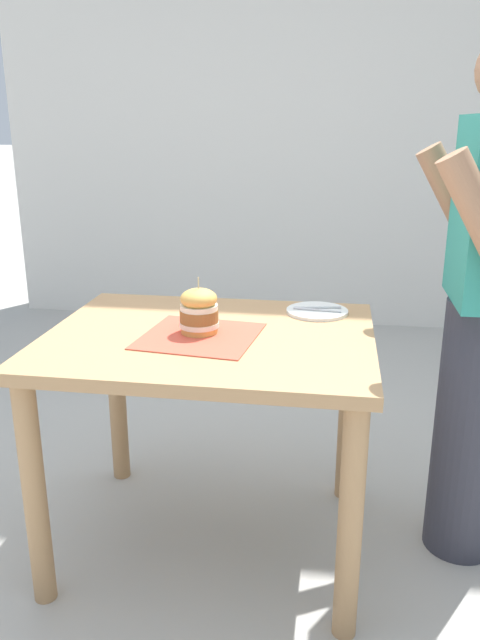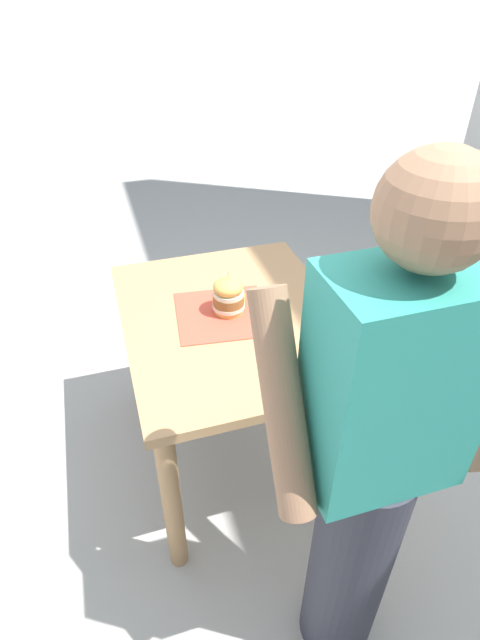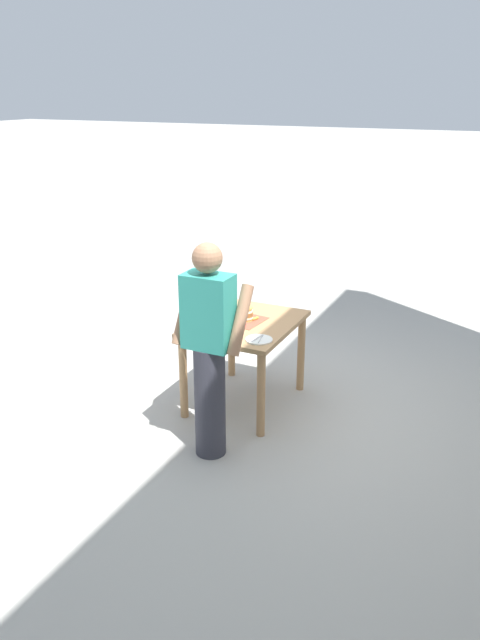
{
  "view_description": "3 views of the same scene",
  "coord_description": "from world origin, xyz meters",
  "px_view_note": "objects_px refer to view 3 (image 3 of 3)",
  "views": [
    {
      "loc": [
        1.87,
        0.39,
        1.43
      ],
      "look_at": [
        0.0,
        0.1,
        0.84
      ],
      "focal_mm": 35.0,
      "sensor_mm": 36.0,
      "label": 1
    },
    {
      "loc": [
        0.44,
        1.52,
        1.93
      ],
      "look_at": [
        0.0,
        0.1,
        0.84
      ],
      "focal_mm": 28.0,
      "sensor_mm": 36.0,
      "label": 2
    },
    {
      "loc": [
        -2.15,
        4.6,
        2.71
      ],
      "look_at": [
        0.0,
        0.1,
        0.84
      ],
      "focal_mm": 35.0,
      "sensor_mm": 36.0,
      "label": 3
    }
  ],
  "objects_px": {
    "diner_across_table": "(209,349)",
    "pickle_spear": "(255,318)",
    "patio_table": "(245,336)",
    "side_plate_with_forks": "(259,340)",
    "sandwich": "(246,312)"
  },
  "relations": [
    {
      "from": "patio_table",
      "to": "diner_across_table",
      "type": "height_order",
      "value": "diner_across_table"
    },
    {
      "from": "diner_across_table",
      "to": "pickle_spear",
      "type": "bearing_deg",
      "value": -87.0
    },
    {
      "from": "sandwich",
      "to": "pickle_spear",
      "type": "height_order",
      "value": "sandwich"
    },
    {
      "from": "patio_table",
      "to": "side_plate_with_forks",
      "type": "xyz_separation_m",
      "value": [
        -0.28,
        0.34,
        0.14
      ]
    },
    {
      "from": "pickle_spear",
      "to": "diner_across_table",
      "type": "relative_size",
      "value": 0.04
    },
    {
      "from": "sandwich",
      "to": "diner_across_table",
      "type": "relative_size",
      "value": 0.11
    },
    {
      "from": "sandwich",
      "to": "side_plate_with_forks",
      "type": "xyz_separation_m",
      "value": [
        -0.29,
        0.37,
        -0.07
      ]
    },
    {
      "from": "sandwich",
      "to": "patio_table",
      "type": "bearing_deg",
      "value": 101.14
    },
    {
      "from": "pickle_spear",
      "to": "patio_table",
      "type": "bearing_deg",
      "value": 49.41
    },
    {
      "from": "sandwich",
      "to": "side_plate_with_forks",
      "type": "bearing_deg",
      "value": 128.21
    },
    {
      "from": "patio_table",
      "to": "side_plate_with_forks",
      "type": "distance_m",
      "value": 0.46
    },
    {
      "from": "patio_table",
      "to": "pickle_spear",
      "type": "height_order",
      "value": "pickle_spear"
    },
    {
      "from": "side_plate_with_forks",
      "to": "patio_table",
      "type": "bearing_deg",
      "value": -49.86
    },
    {
      "from": "patio_table",
      "to": "diner_across_table",
      "type": "relative_size",
      "value": 0.62
    },
    {
      "from": "sandwich",
      "to": "pickle_spear",
      "type": "distance_m",
      "value": 0.1
    }
  ]
}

